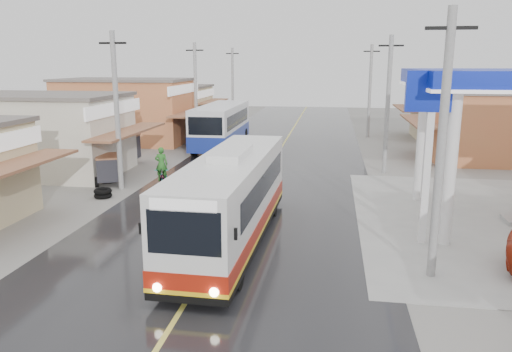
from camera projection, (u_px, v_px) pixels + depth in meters
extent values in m
plane|color=slate|center=(210.00, 263.00, 16.48)|extent=(120.00, 120.00, 0.00)
cube|color=black|center=(268.00, 169.00, 30.93)|extent=(12.00, 90.00, 0.02)
cube|color=#D8CC4C|center=(268.00, 169.00, 30.93)|extent=(0.15, 90.00, 0.01)
cylinder|color=white|center=(421.00, 144.00, 23.36)|extent=(0.44, 0.44, 5.50)
cylinder|color=white|center=(450.00, 170.00, 17.58)|extent=(0.44, 0.44, 5.50)
cube|color=white|center=(427.00, 163.00, 17.64)|extent=(0.25, 0.25, 6.00)
cube|color=#0B1EA0|center=(433.00, 91.00, 17.09)|extent=(1.80, 0.30, 1.40)
cube|color=silver|center=(232.00, 194.00, 17.94)|extent=(2.55, 10.94, 2.68)
cube|color=black|center=(232.00, 231.00, 18.26)|extent=(2.57, 10.97, 0.27)
cube|color=#A21D0D|center=(232.00, 219.00, 18.15)|extent=(2.59, 10.99, 0.50)
cube|color=yellow|center=(232.00, 227.00, 18.22)|extent=(2.60, 11.00, 0.13)
cube|color=black|center=(234.00, 183.00, 18.31)|extent=(2.53, 8.68, 0.91)
cube|color=black|center=(184.00, 233.00, 12.67)|extent=(1.97, 0.17, 1.18)
cube|color=black|center=(258.00, 156.00, 23.03)|extent=(1.97, 0.17, 1.00)
cube|color=white|center=(183.00, 205.00, 12.51)|extent=(1.77, 0.17, 0.32)
cube|color=silver|center=(231.00, 153.00, 17.61)|extent=(1.16, 2.75, 0.27)
cylinder|color=black|center=(171.00, 268.00, 14.75)|extent=(0.34, 1.01, 1.00)
cylinder|color=black|center=(236.00, 273.00, 14.41)|extent=(0.34, 1.01, 1.00)
cylinder|color=black|center=(228.00, 202.00, 21.71)|extent=(0.34, 1.01, 1.00)
cylinder|color=black|center=(272.00, 205.00, 21.38)|extent=(0.34, 1.01, 1.00)
sphere|color=#FFF2CC|center=(157.00, 287.00, 13.08)|extent=(0.26, 0.26, 0.25)
sphere|color=#FFF2CC|center=(214.00, 292.00, 12.82)|extent=(0.26, 0.26, 0.25)
cube|color=black|center=(141.00, 228.00, 13.15)|extent=(0.08, 0.08, 0.32)
cube|color=black|center=(236.00, 234.00, 12.70)|extent=(0.08, 0.08, 0.32)
cube|color=silver|center=(221.00, 123.00, 38.00)|extent=(2.68, 9.91, 2.75)
cube|color=navy|center=(221.00, 135.00, 38.21)|extent=(2.72, 9.95, 1.10)
cube|color=black|center=(221.00, 118.00, 37.92)|extent=(2.71, 8.26, 0.99)
cube|color=black|center=(205.00, 126.00, 33.19)|extent=(2.34, 0.13, 1.21)
cylinder|color=black|center=(194.00, 148.00, 35.09)|extent=(0.33, 1.10, 1.10)
cylinder|color=black|center=(227.00, 149.00, 34.74)|extent=(0.33, 1.10, 1.10)
cylinder|color=black|center=(216.00, 134.00, 41.87)|extent=(0.33, 1.10, 1.10)
cylinder|color=black|center=(245.00, 135.00, 41.53)|extent=(0.33, 1.10, 1.10)
imported|color=black|center=(164.00, 178.00, 26.30)|extent=(1.07, 2.14, 1.08)
imported|color=#296E24|center=(161.00, 164.00, 25.90)|extent=(0.72, 0.54, 1.79)
cube|color=#26262D|center=(109.00, 168.00, 27.02)|extent=(1.84, 2.19, 1.21)
cube|color=brown|center=(108.00, 156.00, 26.87)|extent=(1.91, 2.25, 0.09)
cylinder|color=black|center=(97.00, 182.00, 26.38)|extent=(0.37, 0.58, 0.56)
cylinder|color=black|center=(98.00, 177.00, 27.61)|extent=(0.37, 0.58, 0.56)
cylinder|color=black|center=(120.00, 182.00, 26.50)|extent=(0.32, 0.56, 0.56)
cube|color=#26262D|center=(125.00, 148.00, 32.14)|extent=(1.62, 2.33, 1.44)
cube|color=brown|center=(124.00, 137.00, 31.97)|extent=(1.68, 2.39, 0.11)
cylinder|color=black|center=(110.00, 162.00, 31.60)|extent=(0.26, 0.68, 0.66)
cylinder|color=black|center=(118.00, 157.00, 33.10)|extent=(0.26, 0.68, 0.66)
cylinder|color=black|center=(131.00, 163.00, 31.29)|extent=(0.19, 0.67, 0.66)
torus|color=black|center=(103.00, 195.00, 24.40)|extent=(0.87, 0.87, 0.22)
torus|color=black|center=(103.00, 191.00, 24.35)|extent=(0.87, 0.87, 0.22)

